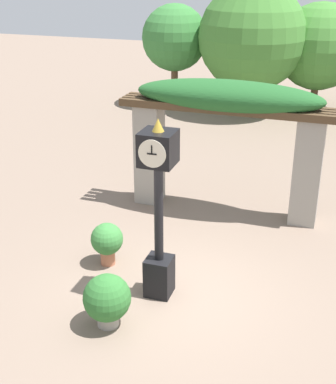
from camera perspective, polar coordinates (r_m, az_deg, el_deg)
The scene contains 6 objects.
ground_plane at distance 10.05m, azimuth 0.99°, elevation -10.53°, with size 60.00×60.00×0.00m, color #7F6B5B.
pedestal_clock at distance 9.14m, azimuth -1.00°, elevation -1.73°, with size 0.57×0.61×3.31m.
pergola at distance 12.30m, azimuth 6.29°, elevation 7.85°, with size 4.99×1.21×3.18m.
potted_plant_near_left at distance 10.68m, azimuth -6.52°, elevation -5.17°, with size 0.64×0.64×0.88m.
potted_plant_near_right at distance 9.01m, azimuth -6.52°, elevation -11.27°, with size 0.80×0.80×0.94m.
tree_line at distance 21.51m, azimuth 11.68°, elevation 15.56°, with size 10.95×4.83×4.94m.
Camera 1 is at (2.49, -7.92, 5.67)m, focal length 50.00 mm.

